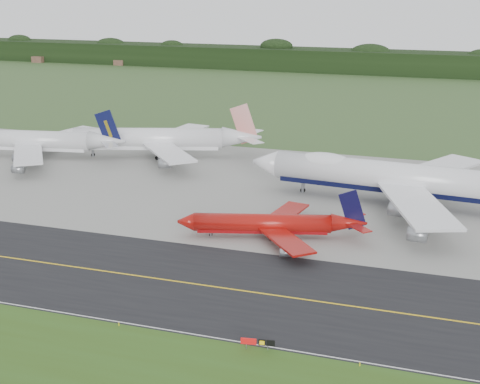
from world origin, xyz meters
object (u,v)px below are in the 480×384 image
object	(u,v)px
jet_red_737	(273,224)
taxiway_sign	(258,342)
jet_navy_gold	(32,141)
jet_star_tail	(159,139)
jet_ba_747	(399,178)

from	to	relation	value
jet_red_737	taxiway_sign	size ratio (longest dim) A/B	7.85
jet_navy_gold	jet_star_tail	xyz separation A→B (m)	(34.31, 11.07, 0.48)
jet_ba_747	jet_red_737	world-z (taller)	jet_ba_747
jet_red_737	jet_star_tail	xyz separation A→B (m)	(-47.18, 50.85, 2.40)
jet_red_737	jet_navy_gold	size ratio (longest dim) A/B	0.66
jet_navy_gold	jet_star_tail	bearing A→B (deg)	17.87
jet_ba_747	jet_navy_gold	bearing A→B (deg)	173.59
jet_red_737	jet_star_tail	world-z (taller)	jet_star_tail
jet_navy_gold	taxiway_sign	xyz separation A→B (m)	(90.46, -80.94, -3.59)
taxiway_sign	jet_navy_gold	bearing A→B (deg)	138.18
jet_red_737	jet_ba_747	bearing A→B (deg)	52.74
jet_ba_747	taxiway_sign	distance (m)	70.66
jet_navy_gold	taxiway_sign	bearing A→B (deg)	-41.82
jet_ba_747	jet_navy_gold	xyz separation A→B (m)	(-102.96, 11.57, -1.47)
jet_star_tail	jet_ba_747	bearing A→B (deg)	-18.25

